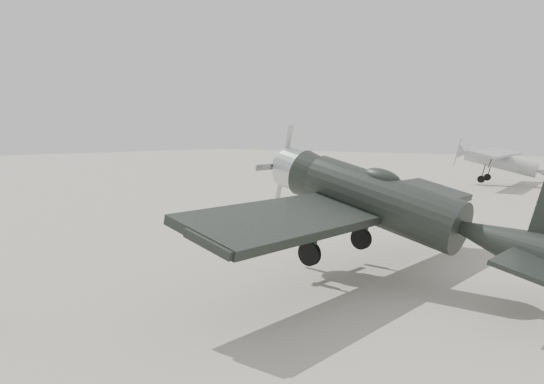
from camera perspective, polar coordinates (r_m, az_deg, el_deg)
The scene contains 3 objects.
ground at distance 16.29m, azimuth 0.05°, elevation -6.47°, with size 160.00×160.00×0.00m, color #9D998B.
lowwing_monoplane at distance 12.97m, azimuth 13.24°, elevation -1.60°, with size 7.78×10.80×3.50m.
highwing_monoplane at distance 40.26m, azimuth 23.79°, elevation 3.20°, with size 7.25×10.21×2.89m.
Camera 1 is at (9.94, -12.39, 3.59)m, focal length 35.00 mm.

